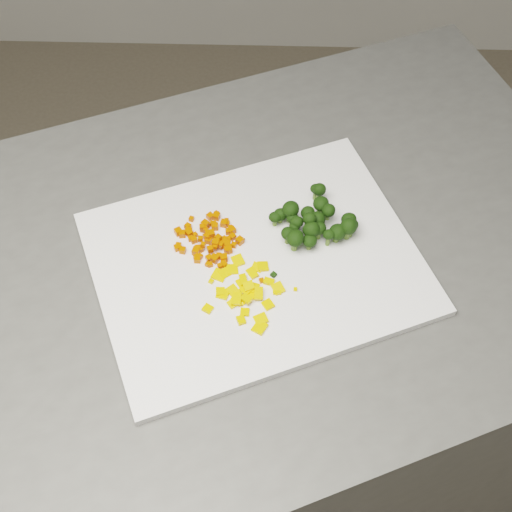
{
  "coord_description": "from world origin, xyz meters",
  "views": [
    {
      "loc": [
        -0.01,
        -0.18,
        1.7
      ],
      "look_at": [
        -0.02,
        0.37,
        0.92
      ],
      "focal_mm": 50.0,
      "sensor_mm": 36.0,
      "label": 1
    }
  ],
  "objects_px": {
    "counter_block": "(268,385)",
    "broccoli_pile": "(315,210)",
    "carrot_pile": "(210,235)",
    "pepper_pile": "(245,292)",
    "cutting_board": "(256,263)"
  },
  "relations": [
    {
      "from": "counter_block",
      "to": "carrot_pile",
      "type": "height_order",
      "value": "carrot_pile"
    },
    {
      "from": "counter_block",
      "to": "cutting_board",
      "type": "relative_size",
      "value": 2.29
    },
    {
      "from": "pepper_pile",
      "to": "broccoli_pile",
      "type": "relative_size",
      "value": 0.97
    },
    {
      "from": "counter_block",
      "to": "pepper_pile",
      "type": "height_order",
      "value": "pepper_pile"
    },
    {
      "from": "counter_block",
      "to": "broccoli_pile",
      "type": "xyz_separation_m",
      "value": [
        0.06,
        0.04,
        0.49
      ]
    },
    {
      "from": "cutting_board",
      "to": "pepper_pile",
      "type": "xyz_separation_m",
      "value": [
        -0.01,
        -0.06,
        0.01
      ]
    },
    {
      "from": "counter_block",
      "to": "broccoli_pile",
      "type": "bearing_deg",
      "value": 31.68
    },
    {
      "from": "carrot_pile",
      "to": "pepper_pile",
      "type": "height_order",
      "value": "carrot_pile"
    },
    {
      "from": "cutting_board",
      "to": "pepper_pile",
      "type": "distance_m",
      "value": 0.06
    },
    {
      "from": "pepper_pile",
      "to": "broccoli_pile",
      "type": "bearing_deg",
      "value": 53.62
    },
    {
      "from": "carrot_pile",
      "to": "broccoli_pile",
      "type": "height_order",
      "value": "broccoli_pile"
    },
    {
      "from": "counter_block",
      "to": "cutting_board",
      "type": "xyz_separation_m",
      "value": [
        -0.02,
        -0.03,
        0.46
      ]
    },
    {
      "from": "pepper_pile",
      "to": "carrot_pile",
      "type": "bearing_deg",
      "value": 120.49
    },
    {
      "from": "carrot_pile",
      "to": "pepper_pile",
      "type": "xyz_separation_m",
      "value": [
        0.05,
        -0.09,
        -0.01
      ]
    },
    {
      "from": "cutting_board",
      "to": "pepper_pile",
      "type": "relative_size",
      "value": 3.88
    }
  ]
}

